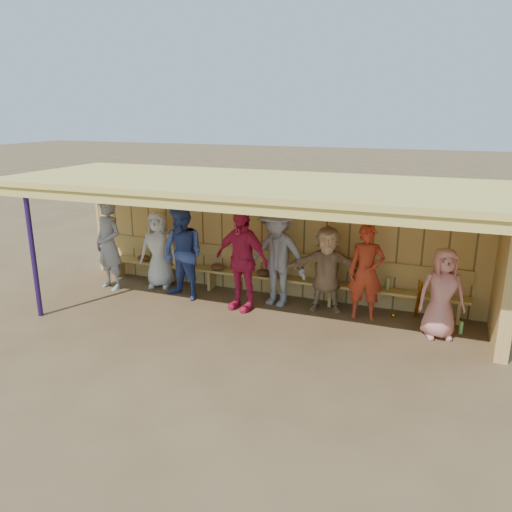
{
  "coord_description": "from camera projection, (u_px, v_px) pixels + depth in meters",
  "views": [
    {
      "loc": [
        3.21,
        -7.94,
        3.63
      ],
      "look_at": [
        0.0,
        0.35,
        1.05
      ],
      "focal_mm": 35.0,
      "sensor_mm": 36.0,
      "label": 1
    }
  ],
  "objects": [
    {
      "name": "player_b",
      "position": [
        159.0,
        249.0,
        10.57
      ],
      "size": [
        0.89,
        0.68,
        1.64
      ],
      "primitive_type": "imported",
      "rotation": [
        0.0,
        0.0,
        0.21
      ],
      "color": "silver",
      "rests_on": "ground"
    },
    {
      "name": "player_e",
      "position": [
        277.0,
        255.0,
        9.5
      ],
      "size": [
        1.4,
        0.97,
        1.99
      ],
      "primitive_type": "imported",
      "rotation": [
        0.0,
        0.0,
        -0.19
      ],
      "color": "gray",
      "rests_on": "ground"
    },
    {
      "name": "player_c",
      "position": [
        183.0,
        253.0,
        9.84
      ],
      "size": [
        1.06,
        0.91,
        1.87
      ],
      "primitive_type": "imported",
      "rotation": [
        0.0,
        0.0,
        -0.25
      ],
      "color": "#384D9A",
      "rests_on": "ground"
    },
    {
      "name": "bench",
      "position": [
        270.0,
        271.0,
        10.09
      ],
      "size": [
        7.6,
        0.34,
        0.93
      ],
      "color": "tan",
      "rests_on": "ground"
    },
    {
      "name": "dugout_structure",
      "position": [
        282.0,
        220.0,
        9.25
      ],
      "size": [
        8.8,
        3.2,
        2.5
      ],
      "color": "tan",
      "rests_on": "ground"
    },
    {
      "name": "dugout_equipment",
      "position": [
        241.0,
        271.0,
        10.19
      ],
      "size": [
        6.75,
        0.62,
        0.8
      ],
      "color": "orange",
      "rests_on": "ground"
    },
    {
      "name": "player_a",
      "position": [
        109.0,
        245.0,
        10.4
      ],
      "size": [
        0.8,
        0.64,
        1.92
      ],
      "primitive_type": "imported",
      "rotation": [
        0.0,
        0.0,
        -0.29
      ],
      "color": "gray",
      "rests_on": "ground"
    },
    {
      "name": "player_f",
      "position": [
        327.0,
        269.0,
        9.26
      ],
      "size": [
        1.57,
        0.75,
        1.63
      ],
      "primitive_type": "imported",
      "rotation": [
        0.0,
        0.0,
        0.18
      ],
      "color": "tan",
      "rests_on": "ground"
    },
    {
      "name": "player_h",
      "position": [
        442.0,
        293.0,
        8.16
      ],
      "size": [
        0.86,
        0.69,
        1.54
      ],
      "primitive_type": "imported",
      "rotation": [
        0.0,
        0.0,
        0.29
      ],
      "color": "tan",
      "rests_on": "ground"
    },
    {
      "name": "player_d",
      "position": [
        241.0,
        260.0,
        9.31
      ],
      "size": [
        1.21,
        0.71,
        1.94
      ],
      "primitive_type": "imported",
      "rotation": [
        0.0,
        0.0,
        -0.22
      ],
      "color": "#CC204C",
      "rests_on": "ground"
    },
    {
      "name": "player_g",
      "position": [
        366.0,
        272.0,
        8.9
      ],
      "size": [
        0.69,
        0.51,
        1.74
      ],
      "primitive_type": "imported",
      "rotation": [
        0.0,
        0.0,
        0.16
      ],
      "color": "#AD331B",
      "rests_on": "ground"
    },
    {
      "name": "ground",
      "position": [
        249.0,
        315.0,
        9.24
      ],
      "size": [
        90.0,
        90.0,
        0.0
      ],
      "primitive_type": "plane",
      "color": "brown",
      "rests_on": "ground"
    }
  ]
}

